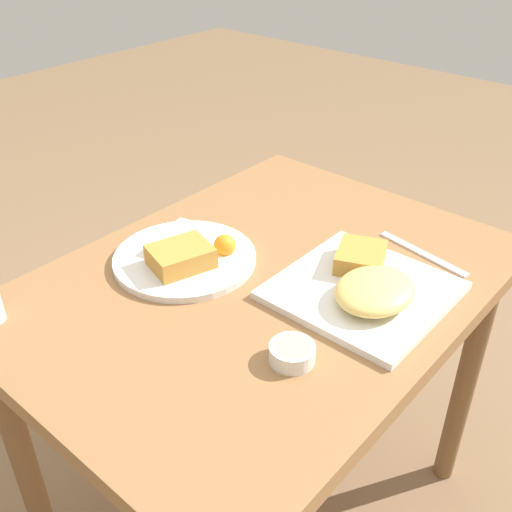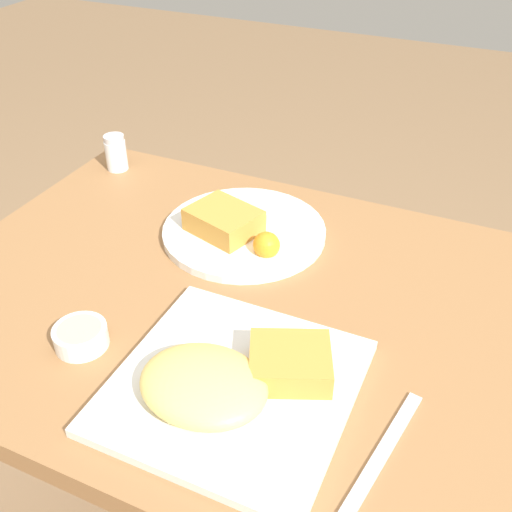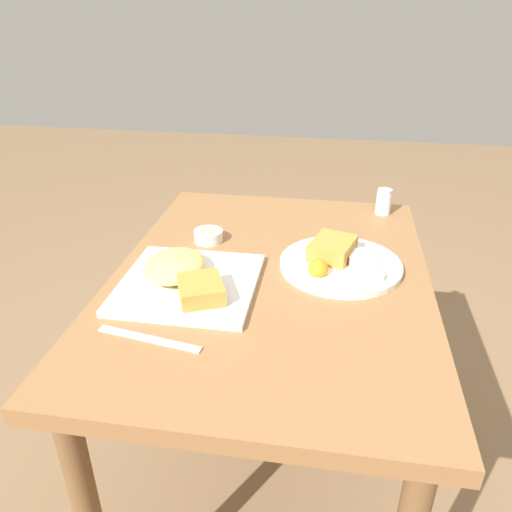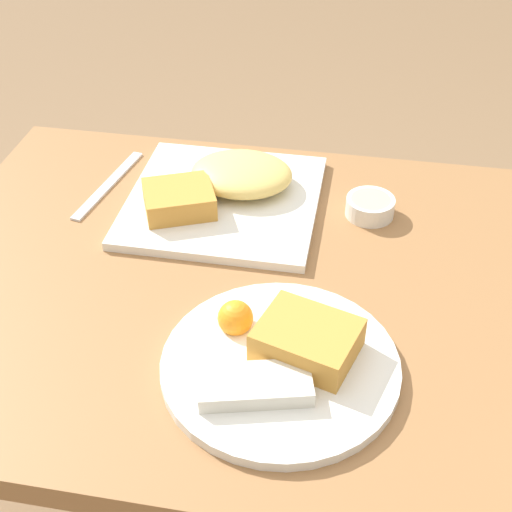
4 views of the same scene
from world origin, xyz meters
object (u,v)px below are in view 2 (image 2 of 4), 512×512
plate_oval_far (242,228)px  salt_shaker (116,155)px  sauce_ramekin (81,336)px  butter_knife (381,455)px  plate_square_near (230,382)px

plate_oval_far → salt_shaker: 0.36m
sauce_ramekin → butter_knife: size_ratio=0.35×
butter_knife → sauce_ramekin: bearing=98.7°
plate_square_near → sauce_ramekin: plate_square_near is taller
plate_oval_far → sauce_ramekin: size_ratio=3.84×
plate_square_near → salt_shaker: size_ratio=3.95×
sauce_ramekin → butter_knife: bearing=-1.0°
butter_knife → plate_oval_far: bearing=54.1°
plate_square_near → butter_knife: plate_square_near is taller
plate_square_near → sauce_ramekin: size_ratio=3.95×
sauce_ramekin → butter_knife: sauce_ramekin is taller
sauce_ramekin → salt_shaker: bearing=119.7°
salt_shaker → plate_square_near: bearing=-42.9°
plate_square_near → sauce_ramekin: 0.22m
sauce_ramekin → butter_knife: 0.42m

